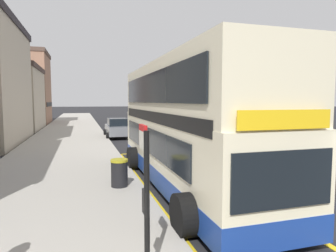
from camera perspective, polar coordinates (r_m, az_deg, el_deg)
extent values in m
plane|color=black|center=(36.20, -6.94, 0.02)|extent=(260.00, 260.00, 0.00)
cube|color=#A39E93|center=(35.70, -18.09, -0.14)|extent=(6.00, 76.00, 0.14)
cube|color=beige|center=(10.64, 3.31, -4.35)|extent=(2.49, 10.72, 2.30)
cube|color=beige|center=(10.51, 3.37, 7.03)|extent=(2.46, 10.51, 1.90)
cube|color=navy|center=(10.81, 3.29, -8.81)|extent=(2.51, 10.74, 0.60)
cube|color=black|center=(10.51, 3.34, 1.95)|extent=(2.52, 9.86, 0.36)
cube|color=black|center=(10.62, -3.85, -2.73)|extent=(0.04, 8.58, 0.90)
cube|color=black|center=(10.15, -3.41, 7.38)|extent=(0.04, 9.43, 1.00)
cube|color=black|center=(5.92, 21.59, -9.70)|extent=(2.19, 0.04, 1.10)
cube|color=yellow|center=(5.75, 21.94, 1.17)|extent=(1.99, 0.04, 0.36)
cylinder|color=black|center=(6.91, 3.79, -16.85)|extent=(0.56, 1.00, 1.00)
cylinder|color=black|center=(8.17, 22.13, -13.71)|extent=(0.56, 1.00, 1.00)
cylinder|color=black|center=(13.26, -6.56, -6.26)|extent=(0.56, 1.00, 1.00)
cylinder|color=black|center=(13.96, 4.33, -5.67)|extent=(0.56, 1.00, 1.00)
cube|color=gold|center=(10.70, -4.62, -11.70)|extent=(0.16, 13.48, 0.01)
cube|color=gold|center=(11.61, 9.61, -10.42)|extent=(0.16, 13.48, 0.01)
cube|color=gold|center=(17.33, -4.55, -5.26)|extent=(3.03, 0.16, 0.01)
cylinder|color=black|center=(4.78, -4.13, -15.78)|extent=(0.09, 0.09, 2.47)
cube|color=silver|center=(4.76, -4.87, -2.76)|extent=(0.05, 0.42, 0.30)
cube|color=red|center=(4.74, -4.89, -0.36)|extent=(0.05, 0.42, 0.10)
cube|color=black|center=(4.84, -4.40, -14.63)|extent=(0.06, 0.28, 0.40)
cube|color=#9E7056|center=(44.27, -28.65, 6.27)|extent=(9.90, 7.80, 9.16)
cube|color=brown|center=(44.70, -28.91, 12.46)|extent=(10.09, 7.96, 0.50)
cube|color=black|center=(43.50, -22.09, 3.94)|extent=(0.08, 6.63, 0.56)
cube|color=silver|center=(50.15, -3.75, 2.15)|extent=(1.76, 4.20, 0.72)
cube|color=black|center=(50.02, -3.73, 2.90)|extent=(1.52, 1.90, 0.60)
cylinder|color=black|center=(51.24, -5.10, 1.79)|extent=(0.22, 0.60, 0.60)
cylinder|color=black|center=(51.65, -3.06, 1.83)|extent=(0.22, 0.60, 0.60)
cylinder|color=black|center=(48.70, -4.48, 1.64)|extent=(0.22, 0.60, 0.60)
cylinder|color=black|center=(49.12, -2.35, 1.68)|extent=(0.22, 0.60, 0.60)
cube|color=slate|center=(24.85, -9.80, -0.71)|extent=(1.76, 4.20, 0.72)
cube|color=black|center=(24.69, -9.79, 0.79)|extent=(1.52, 1.90, 0.60)
cylinder|color=black|center=(26.08, -12.16, -1.28)|extent=(0.22, 0.60, 0.60)
cylinder|color=black|center=(26.29, -8.10, -1.17)|extent=(0.22, 0.60, 0.60)
cylinder|color=black|center=(23.50, -11.67, -1.94)|extent=(0.22, 0.60, 0.60)
cylinder|color=black|center=(23.73, -7.17, -1.81)|extent=(0.22, 0.60, 0.60)
cylinder|color=black|center=(10.27, -9.45, -9.20)|extent=(0.56, 0.56, 0.86)
cylinder|color=#A5991E|center=(10.17, -9.49, -6.64)|extent=(0.59, 0.59, 0.08)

